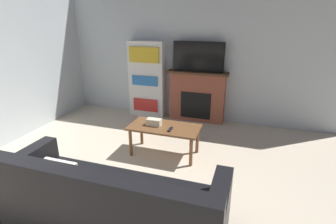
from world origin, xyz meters
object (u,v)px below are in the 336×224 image
at_px(tv, 198,57).
at_px(coffee_table, 164,130).
at_px(couch, 108,209).
at_px(fireplace, 197,96).
at_px(bookshelf, 147,79).

xyz_separation_m(tv, coffee_table, (-0.16, -1.54, -0.90)).
distance_m(tv, couch, 3.39).
distance_m(fireplace, bookshelf, 1.10).
bearing_deg(coffee_table, fireplace, 84.27).
bearing_deg(bookshelf, fireplace, 1.24).
height_order(couch, bookshelf, bookshelf).
xyz_separation_m(couch, bookshelf, (-0.93, 3.23, 0.48)).
bearing_deg(fireplace, bookshelf, -178.76).
height_order(tv, coffee_table, tv).
relative_size(fireplace, coffee_table, 1.13).
distance_m(coffee_table, bookshelf, 1.83).
bearing_deg(bookshelf, tv, 0.18).
bearing_deg(coffee_table, bookshelf, 120.54).
bearing_deg(couch, tv, 87.59).
distance_m(tv, bookshelf, 1.18).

